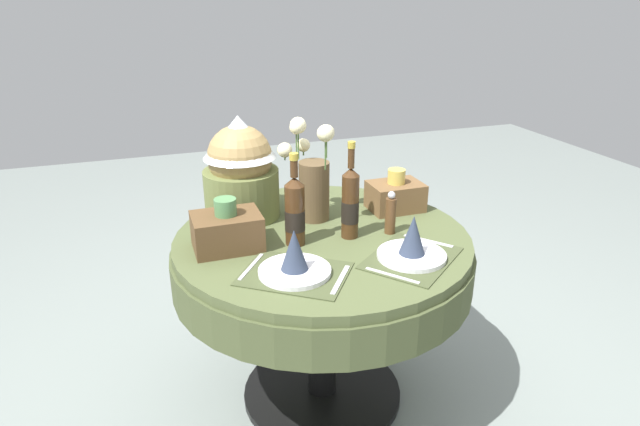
# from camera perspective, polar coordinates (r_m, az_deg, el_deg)

# --- Properties ---
(ground) EXTENTS (8.00, 8.00, 0.00)m
(ground) POSITION_cam_1_polar(r_m,az_deg,el_deg) (2.49, 0.22, -18.35)
(ground) COLOR gray
(dining_table) EXTENTS (1.15, 1.15, 0.76)m
(dining_table) POSITION_cam_1_polar(r_m,az_deg,el_deg) (2.14, 0.25, -5.68)
(dining_table) COLOR #4C5633
(dining_table) RESTS_ON ground
(place_setting_left) EXTENTS (0.43, 0.41, 0.16)m
(place_setting_left) POSITION_cam_1_polar(r_m,az_deg,el_deg) (1.78, -2.68, -5.09)
(place_setting_left) COLOR #41492B
(place_setting_left) RESTS_ON dining_table
(place_setting_right) EXTENTS (0.43, 0.42, 0.16)m
(place_setting_right) POSITION_cam_1_polar(r_m,az_deg,el_deg) (1.91, 9.61, -3.44)
(place_setting_right) COLOR #41492B
(place_setting_right) RESTS_ON dining_table
(flower_vase) EXTENTS (0.23, 0.27, 0.41)m
(flower_vase) POSITION_cam_1_polar(r_m,az_deg,el_deg) (2.17, -0.81, 3.87)
(flower_vase) COLOR brown
(flower_vase) RESTS_ON dining_table
(wine_bottle_left) EXTENTS (0.07, 0.07, 0.34)m
(wine_bottle_left) POSITION_cam_1_polar(r_m,az_deg,el_deg) (1.96, -2.65, 0.23)
(wine_bottle_left) COLOR #422814
(wine_bottle_left) RESTS_ON dining_table
(wine_bottle_centre) EXTENTS (0.07, 0.07, 0.37)m
(wine_bottle_centre) POSITION_cam_1_polar(r_m,az_deg,el_deg) (2.01, 3.18, 1.09)
(wine_bottle_centre) COLOR #422814
(wine_bottle_centre) RESTS_ON dining_table
(pepper_mill) EXTENTS (0.04, 0.04, 0.17)m
(pepper_mill) POSITION_cam_1_polar(r_m,az_deg,el_deg) (2.08, 7.39, -0.10)
(pepper_mill) COLOR brown
(pepper_mill) RESTS_ON dining_table
(gift_tub_back_left) EXTENTS (0.30, 0.30, 0.42)m
(gift_tub_back_left) POSITION_cam_1_polar(r_m,az_deg,el_deg) (2.20, -8.34, 4.98)
(gift_tub_back_left) COLOR olive
(gift_tub_back_left) RESTS_ON dining_table
(woven_basket_side_left) EXTENTS (0.24, 0.17, 0.19)m
(woven_basket_side_left) POSITION_cam_1_polar(r_m,az_deg,el_deg) (1.97, -9.70, -1.77)
(woven_basket_side_left) COLOR brown
(woven_basket_side_left) RESTS_ON dining_table
(woven_basket_side_right) EXTENTS (0.22, 0.16, 0.18)m
(woven_basket_side_right) POSITION_cam_1_polar(r_m,az_deg,el_deg) (2.32, 7.89, 1.89)
(woven_basket_side_right) COLOR brown
(woven_basket_side_right) RESTS_ON dining_table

